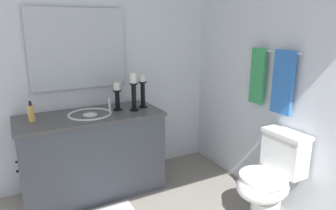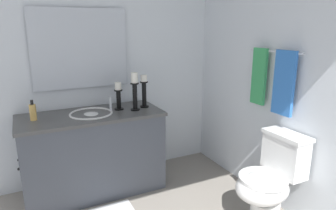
{
  "view_description": "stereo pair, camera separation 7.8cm",
  "coord_description": "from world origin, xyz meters",
  "px_view_note": "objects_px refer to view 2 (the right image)",
  "views": [
    {
      "loc": [
        1.72,
        -0.59,
        1.58
      ],
      "look_at": [
        -0.48,
        0.59,
        0.92
      ],
      "focal_mm": 31.72,
      "sensor_mm": 36.0,
      "label": 1
    },
    {
      "loc": [
        1.75,
        -0.52,
        1.58
      ],
      "look_at": [
        -0.48,
        0.59,
        0.92
      ],
      "focal_mm": 31.72,
      "sensor_mm": 36.0,
      "label": 2
    }
  ],
  "objects_px": {
    "candle_holder_short": "(135,90)",
    "toilet": "(269,181)",
    "candle_holder_tall": "(144,90)",
    "candle_holder_mid": "(118,95)",
    "sink_basin": "(92,118)",
    "towel_near_vanity": "(259,76)",
    "towel_center": "(284,83)",
    "vanity_cabinet": "(94,153)",
    "mirror": "(81,49)",
    "towel_bar": "(275,51)",
    "soap_bottle": "(33,112)"
  },
  "relations": [
    {
      "from": "towel_near_vanity",
      "to": "candle_holder_short",
      "type": "bearing_deg",
      "value": -123.82
    },
    {
      "from": "candle_holder_mid",
      "to": "toilet",
      "type": "relative_size",
      "value": 0.36
    },
    {
      "from": "vanity_cabinet",
      "to": "soap_bottle",
      "type": "height_order",
      "value": "soap_bottle"
    },
    {
      "from": "candle_holder_mid",
      "to": "candle_holder_tall",
      "type": "bearing_deg",
      "value": 85.23
    },
    {
      "from": "mirror",
      "to": "sink_basin",
      "type": "bearing_deg",
      "value": 0.2
    },
    {
      "from": "candle_holder_mid",
      "to": "toilet",
      "type": "bearing_deg",
      "value": 37.7
    },
    {
      "from": "sink_basin",
      "to": "mirror",
      "type": "relative_size",
      "value": 0.44
    },
    {
      "from": "towel_center",
      "to": "soap_bottle",
      "type": "bearing_deg",
      "value": -118.53
    },
    {
      "from": "towel_center",
      "to": "candle_holder_mid",
      "type": "bearing_deg",
      "value": -132.94
    },
    {
      "from": "sink_basin",
      "to": "soap_bottle",
      "type": "relative_size",
      "value": 2.23
    },
    {
      "from": "towel_near_vanity",
      "to": "towel_center",
      "type": "height_order",
      "value": "same"
    },
    {
      "from": "candle_holder_tall",
      "to": "towel_center",
      "type": "distance_m",
      "value": 1.31
    },
    {
      "from": "candle_holder_mid",
      "to": "towel_bar",
      "type": "bearing_deg",
      "value": 51.83
    },
    {
      "from": "sink_basin",
      "to": "towel_near_vanity",
      "type": "bearing_deg",
      "value": 63.03
    },
    {
      "from": "mirror",
      "to": "toilet",
      "type": "bearing_deg",
      "value": 39.88
    },
    {
      "from": "mirror",
      "to": "towel_near_vanity",
      "type": "bearing_deg",
      "value": 54.51
    },
    {
      "from": "vanity_cabinet",
      "to": "towel_bar",
      "type": "bearing_deg",
      "value": 58.82
    },
    {
      "from": "sink_basin",
      "to": "candle_holder_mid",
      "type": "distance_m",
      "value": 0.33
    },
    {
      "from": "sink_basin",
      "to": "towel_near_vanity",
      "type": "distance_m",
      "value": 1.58
    },
    {
      "from": "vanity_cabinet",
      "to": "towel_center",
      "type": "relative_size",
      "value": 2.48
    },
    {
      "from": "towel_bar",
      "to": "candle_holder_tall",
      "type": "bearing_deg",
      "value": -135.03
    },
    {
      "from": "soap_bottle",
      "to": "toilet",
      "type": "height_order",
      "value": "soap_bottle"
    },
    {
      "from": "mirror",
      "to": "candle_holder_short",
      "type": "bearing_deg",
      "value": 50.92
    },
    {
      "from": "mirror",
      "to": "towel_bar",
      "type": "relative_size",
      "value": 1.6
    },
    {
      "from": "sink_basin",
      "to": "toilet",
      "type": "distance_m",
      "value": 1.66
    },
    {
      "from": "vanity_cabinet",
      "to": "candle_holder_tall",
      "type": "xyz_separation_m",
      "value": [
        -0.01,
        0.54,
        0.57
      ]
    },
    {
      "from": "soap_bottle",
      "to": "towel_center",
      "type": "bearing_deg",
      "value": 61.47
    },
    {
      "from": "towel_bar",
      "to": "towel_near_vanity",
      "type": "xyz_separation_m",
      "value": [
        -0.14,
        -0.02,
        -0.23
      ]
    },
    {
      "from": "candle_holder_short",
      "to": "candle_holder_mid",
      "type": "relative_size",
      "value": 1.37
    },
    {
      "from": "towel_center",
      "to": "towel_bar",
      "type": "bearing_deg",
      "value": 172.84
    },
    {
      "from": "soap_bottle",
      "to": "towel_bar",
      "type": "bearing_deg",
      "value": 65.2
    },
    {
      "from": "towel_bar",
      "to": "candle_holder_mid",
      "type": "bearing_deg",
      "value": -128.17
    },
    {
      "from": "towel_bar",
      "to": "towel_center",
      "type": "relative_size",
      "value": 1.08
    },
    {
      "from": "sink_basin",
      "to": "towel_center",
      "type": "xyz_separation_m",
      "value": [
        0.98,
        1.37,
        0.38
      ]
    },
    {
      "from": "candle_holder_short",
      "to": "candle_holder_tall",
      "type": "bearing_deg",
      "value": 118.77
    },
    {
      "from": "vanity_cabinet",
      "to": "candle_holder_short",
      "type": "height_order",
      "value": "candle_holder_short"
    },
    {
      "from": "candle_holder_short",
      "to": "toilet",
      "type": "relative_size",
      "value": 0.49
    },
    {
      "from": "candle_holder_tall",
      "to": "candle_holder_mid",
      "type": "relative_size",
      "value": 1.21
    },
    {
      "from": "towel_near_vanity",
      "to": "mirror",
      "type": "bearing_deg",
      "value": -125.49
    },
    {
      "from": "candle_holder_tall",
      "to": "candle_holder_mid",
      "type": "xyz_separation_m",
      "value": [
        -0.02,
        -0.26,
        -0.03
      ]
    },
    {
      "from": "sink_basin",
      "to": "candle_holder_mid",
      "type": "bearing_deg",
      "value": 96.39
    },
    {
      "from": "candle_holder_tall",
      "to": "towel_near_vanity",
      "type": "height_order",
      "value": "towel_near_vanity"
    },
    {
      "from": "candle_holder_tall",
      "to": "candle_holder_mid",
      "type": "distance_m",
      "value": 0.26
    },
    {
      "from": "mirror",
      "to": "towel_center",
      "type": "height_order",
      "value": "mirror"
    },
    {
      "from": "candle_holder_short",
      "to": "towel_center",
      "type": "xyz_separation_m",
      "value": [
        0.93,
        0.95,
        0.14
      ]
    },
    {
      "from": "sink_basin",
      "to": "towel_center",
      "type": "height_order",
      "value": "towel_center"
    },
    {
      "from": "vanity_cabinet",
      "to": "candle_holder_tall",
      "type": "height_order",
      "value": "candle_holder_tall"
    },
    {
      "from": "candle_holder_short",
      "to": "toilet",
      "type": "xyz_separation_m",
      "value": [
        1.06,
        0.75,
        -0.62
      ]
    },
    {
      "from": "vanity_cabinet",
      "to": "towel_center",
      "type": "distance_m",
      "value": 1.84
    },
    {
      "from": "candle_holder_tall",
      "to": "towel_bar",
      "type": "relative_size",
      "value": 0.57
    }
  ]
}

